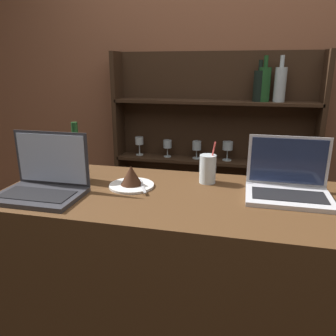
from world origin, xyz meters
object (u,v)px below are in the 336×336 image
at_px(cake_plate, 131,179).
at_px(water_glass, 208,169).
at_px(laptop_far, 288,184).
at_px(laptop_near, 44,181).
at_px(wine_bottle_green, 77,159).

relative_size(cake_plate, water_glass, 1.03).
xyz_separation_m(laptop_far, water_glass, (-0.33, 0.08, 0.02)).
distance_m(laptop_far, cake_plate, 0.65).
bearing_deg(laptop_near, wine_bottle_green, 74.62).
distance_m(laptop_near, water_glass, 0.70).
distance_m(cake_plate, wine_bottle_green, 0.27).
bearing_deg(water_glass, laptop_far, -13.62).
bearing_deg(water_glass, wine_bottle_green, -169.68).
xyz_separation_m(laptop_far, wine_bottle_green, (-0.91, -0.02, 0.05)).
relative_size(laptop_near, cake_plate, 1.70).
relative_size(laptop_near, laptop_far, 1.02).
height_order(water_glass, wine_bottle_green, wine_bottle_green).
bearing_deg(laptop_near, water_glass, 25.01).
distance_m(cake_plate, water_glass, 0.34).
relative_size(laptop_near, wine_bottle_green, 1.24).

